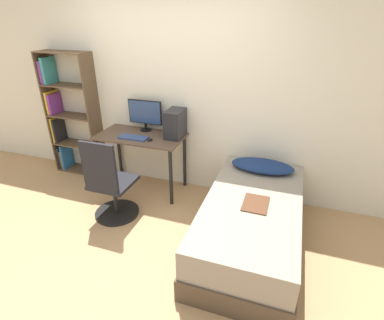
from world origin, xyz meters
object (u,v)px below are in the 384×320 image
object	(u,v)px
bookshelf	(67,116)
keyboard	(133,138)
office_chair	(111,189)
bed	(251,222)
pc_tower	(175,124)
monitor	(145,114)

from	to	relation	value
bookshelf	keyboard	xyz separation A→B (m)	(1.22, -0.27, -0.06)
office_chair	keyboard	bearing A→B (deg)	90.50
bookshelf	office_chair	size ratio (longest dim) A/B	1.72
keyboard	office_chair	bearing A→B (deg)	-89.50
bed	pc_tower	world-z (taller)	pc_tower
office_chair	monitor	world-z (taller)	monitor
monitor	bed	bearing A→B (deg)	-27.94
bed	keyboard	size ratio (longest dim) A/B	5.08
bed	keyboard	distance (m)	1.77
monitor	keyboard	size ratio (longest dim) A/B	1.27
monitor	keyboard	world-z (taller)	monitor
office_chair	pc_tower	size ratio (longest dim) A/B	2.92
bookshelf	keyboard	bearing A→B (deg)	-12.43
monitor	keyboard	xyz separation A→B (m)	(-0.02, -0.31, -0.22)
keyboard	pc_tower	bearing A→B (deg)	25.56
office_chair	bed	bearing A→B (deg)	2.76
bookshelf	monitor	bearing A→B (deg)	1.98
office_chair	pc_tower	distance (m)	1.11
office_chair	monitor	xyz separation A→B (m)	(0.02, 0.92, 0.62)
office_chair	keyboard	size ratio (longest dim) A/B	2.75
office_chair	pc_tower	world-z (taller)	pc_tower
keyboard	pc_tower	size ratio (longest dim) A/B	1.06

